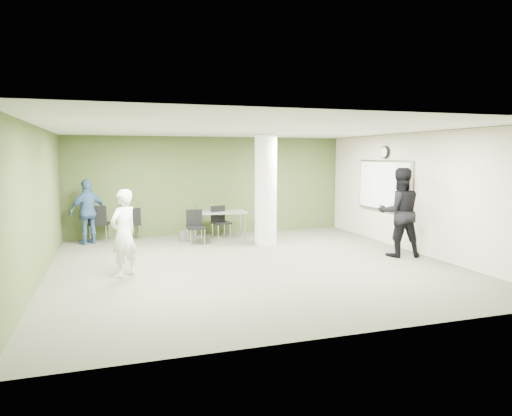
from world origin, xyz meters
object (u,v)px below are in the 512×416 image
object	(u,v)px
woman_white	(124,233)
man_black	(399,212)
man_blue	(88,212)
folding_table	(218,213)
chair_back_left	(99,221)

from	to	relation	value
woman_white	man_black	xyz separation A→B (m)	(5.95, -0.03, 0.18)
woman_white	man_blue	xyz separation A→B (m)	(-0.78, 3.62, 0.01)
folding_table	man_black	world-z (taller)	man_black
woman_white	man_black	bearing A→B (deg)	136.69
woman_white	man_blue	world-z (taller)	man_blue
chair_back_left	woman_white	world-z (taller)	woman_white
folding_table	man_black	size ratio (longest dim) A/B	0.77
man_blue	folding_table	bearing A→B (deg)	149.68
folding_table	man_black	xyz separation A→B (m)	(3.36, -3.53, 0.33)
woman_white	man_blue	size ratio (longest dim) A/B	0.99
chair_back_left	man_blue	world-z (taller)	man_blue
woman_white	folding_table	bearing A→B (deg)	-169.47
chair_back_left	woman_white	size ratio (longest dim) A/B	0.59
chair_back_left	man_blue	size ratio (longest dim) A/B	0.59
chair_back_left	woman_white	distance (m)	3.83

